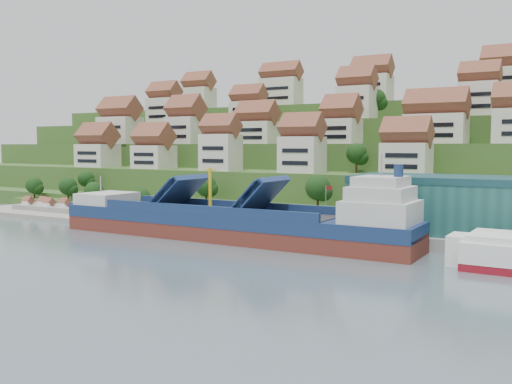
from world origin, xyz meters
The scene contains 9 objects.
ground centered at (0.00, 0.00, 0.00)m, with size 300.00×300.00×0.00m, color slate.
quay centered at (20.00, 15.00, 1.10)m, with size 180.00×14.00×2.20m, color gray.
pebble_beach centered at (-58.00, 12.00, 0.50)m, with size 45.00×20.00×1.00m, color gray.
hillside centered at (0.00, 103.55, 10.66)m, with size 260.00×128.00×31.00m.
hillside_village centered at (-0.62, 61.68, 24.92)m, with size 161.12×64.15×29.57m.
hillside_trees centered at (-10.43, 44.66, 16.60)m, with size 143.68×62.07×31.30m.
flagpole centered at (18.11, 10.00, 6.88)m, with size 1.28×0.16×8.00m.
beach_huts centered at (-60.00, 10.75, 2.10)m, with size 14.40×3.70×2.20m.
cargo_ship centered at (3.64, 1.49, 3.09)m, with size 72.22×11.46×15.94m.
Camera 1 is at (60.25, -86.80, 17.64)m, focal length 40.00 mm.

